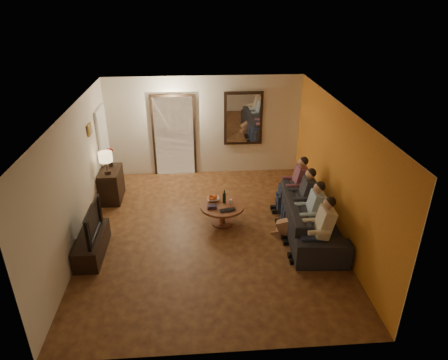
{
  "coord_description": "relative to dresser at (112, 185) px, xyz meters",
  "views": [
    {
      "loc": [
        -0.24,
        -6.92,
        4.57
      ],
      "look_at": [
        0.3,
        0.3,
        1.05
      ],
      "focal_mm": 32.0,
      "sensor_mm": 36.0,
      "label": 1
    }
  ],
  "objects": [
    {
      "name": "door_trim",
      "position": [
        1.45,
        1.34,
        0.67
      ],
      "size": [
        1.12,
        0.04,
        2.22
      ],
      "primitive_type": "cube",
      "color": "black",
      "rests_on": "floor"
    },
    {
      "name": "tv_stand",
      "position": [
        0.0,
        -2.19,
        -0.17
      ],
      "size": [
        0.45,
        1.24,
        0.41
      ],
      "primitive_type": "cube",
      "color": "black",
      "rests_on": "floor"
    },
    {
      "name": "tv",
      "position": [
        0.0,
        -2.19,
        0.34
      ],
      "size": [
        1.04,
        0.14,
        0.6
      ],
      "primitive_type": "imported",
      "rotation": [
        0.0,
        0.0,
        1.57
      ],
      "color": "black",
      "rests_on": "tv_stand"
    },
    {
      "name": "mirror_frame",
      "position": [
        3.25,
        1.33,
        1.12
      ],
      "size": [
        1.0,
        0.05,
        1.4
      ],
      "primitive_type": "cube",
      "color": "black",
      "rests_on": "back_wall"
    },
    {
      "name": "art_canvas",
      "position": [
        -0.21,
        -0.33,
        1.47
      ],
      "size": [
        0.01,
        0.22,
        0.18
      ],
      "primitive_type": "cube",
      "color": "brown",
      "rests_on": "left_wall"
    },
    {
      "name": "orange_accent",
      "position": [
        4.74,
        -1.63,
        0.92
      ],
      "size": [
        0.01,
        6.0,
        2.6
      ],
      "primitive_type": "cube",
      "color": "orange",
      "rests_on": "right_wall"
    },
    {
      "name": "table_lamp",
      "position": [
        0.0,
        -0.22,
        0.65
      ],
      "size": [
        0.3,
        0.3,
        0.54
      ],
      "primitive_type": null,
      "color": "beige",
      "rests_on": "dresser"
    },
    {
      "name": "floor",
      "position": [
        2.25,
        -1.63,
        -0.38
      ],
      "size": [
        5.0,
        6.0,
        0.01
      ],
      "primitive_type": "cube",
      "color": "#441E12",
      "rests_on": "ground"
    },
    {
      "name": "coffee_table",
      "position": [
        2.52,
        -1.3,
        -0.15
      ],
      "size": [
        1.01,
        1.01,
        0.45
      ],
      "primitive_type": "cylinder",
      "rotation": [
        0.0,
        0.0,
        0.09
      ],
      "color": "#5D2F1C",
      "rests_on": "floor"
    },
    {
      "name": "person_c",
      "position": [
        4.18,
        -1.46,
        0.22
      ],
      "size": [
        0.6,
        0.4,
        1.2
      ],
      "primitive_type": null,
      "color": "tan",
      "rests_on": "sofa"
    },
    {
      "name": "laptop",
      "position": [
        2.62,
        -1.58,
        0.09
      ],
      "size": [
        0.37,
        0.28,
        0.03
      ],
      "primitive_type": "imported",
      "rotation": [
        0.0,
        0.0,
        0.22
      ],
      "color": "black",
      "rests_on": "coffee_table"
    },
    {
      "name": "wine_glass",
      "position": [
        2.7,
        -1.25,
        0.12
      ],
      "size": [
        0.06,
        0.06,
        0.1
      ],
      "primitive_type": "cylinder",
      "color": "silver",
      "rests_on": "coffee_table"
    },
    {
      "name": "sofa",
      "position": [
        4.28,
        -1.76,
        -0.01
      ],
      "size": [
        2.61,
        1.17,
        0.74
      ],
      "primitive_type": "imported",
      "rotation": [
        0.0,
        0.0,
        1.5
      ],
      "color": "black",
      "rests_on": "floor"
    },
    {
      "name": "dog",
      "position": [
        3.8,
        -1.9,
        -0.1
      ],
      "size": [
        0.61,
        0.43,
        0.56
      ],
      "primitive_type": null,
      "rotation": [
        0.0,
        0.0,
        -0.38
      ],
      "color": "#9F6C49",
      "rests_on": "floor"
    },
    {
      "name": "fridge_glimpse",
      "position": [
        1.7,
        1.35,
        0.52
      ],
      "size": [
        0.45,
        0.03,
        1.7
      ],
      "primitive_type": "cube",
      "color": "silver",
      "rests_on": "floor"
    },
    {
      "name": "kitchen_doorway",
      "position": [
        1.45,
        1.35,
        0.67
      ],
      "size": [
        1.0,
        0.06,
        2.1
      ],
      "primitive_type": "cube",
      "color": "#FFE0A5",
      "rests_on": "floor"
    },
    {
      "name": "right_wall",
      "position": [
        4.75,
        -1.63,
        0.92
      ],
      "size": [
        0.02,
        6.0,
        2.6
      ],
      "primitive_type": "cube",
      "color": "beige",
      "rests_on": "floor"
    },
    {
      "name": "front_wall",
      "position": [
        2.25,
        -4.63,
        0.92
      ],
      "size": [
        5.0,
        0.02,
        2.6
      ],
      "primitive_type": "cube",
      "color": "beige",
      "rests_on": "floor"
    },
    {
      "name": "mirror_glass",
      "position": [
        3.25,
        1.3,
        1.12
      ],
      "size": [
        0.86,
        0.02,
        1.26
      ],
      "primitive_type": "cube",
      "color": "white",
      "rests_on": "back_wall"
    },
    {
      "name": "wine_bottle",
      "position": [
        2.57,
        -1.2,
        0.23
      ],
      "size": [
        0.07,
        0.07,
        0.31
      ],
      "primitive_type": null,
      "color": "black",
      "rests_on": "coffee_table"
    },
    {
      "name": "flower_vase",
      "position": [
        0.0,
        0.22,
        0.6
      ],
      "size": [
        0.14,
        0.14,
        0.44
      ],
      "primitive_type": null,
      "color": "#B01215",
      "rests_on": "dresser"
    },
    {
      "name": "dresser",
      "position": [
        0.0,
        0.0,
        0.0
      ],
      "size": [
        0.45,
        0.85,
        0.75
      ],
      "primitive_type": "cube",
      "color": "black",
      "rests_on": "floor"
    },
    {
      "name": "framed_art",
      "position": [
        -0.22,
        -0.33,
        1.47
      ],
      "size": [
        0.03,
        0.28,
        0.24
      ],
      "primitive_type": "cube",
      "color": "#B28C33",
      "rests_on": "left_wall"
    },
    {
      "name": "book_stack",
      "position": [
        2.3,
        -1.4,
        0.11
      ],
      "size": [
        0.2,
        0.15,
        0.07
      ],
      "primitive_type": null,
      "color": "black",
      "rests_on": "coffee_table"
    },
    {
      "name": "oranges",
      "position": [
        2.34,
        -1.08,
        0.17
      ],
      "size": [
        0.2,
        0.2,
        0.08
      ],
      "primitive_type": null,
      "color": "#D74D12",
      "rests_on": "bowl"
    },
    {
      "name": "white_door",
      "position": [
        -0.21,
        0.67,
        0.64
      ],
      "size": [
        0.06,
        0.85,
        2.04
      ],
      "primitive_type": "cube",
      "color": "white",
      "rests_on": "floor"
    },
    {
      "name": "ceiling",
      "position": [
        2.25,
        -1.63,
        2.22
      ],
      "size": [
        5.0,
        6.0,
        0.01
      ],
      "primitive_type": "cube",
      "color": "white",
      "rests_on": "back_wall"
    },
    {
      "name": "person_b",
      "position": [
        4.18,
        -2.06,
        0.22
      ],
      "size": [
        0.6,
        0.4,
        1.2
      ],
      "primitive_type": null,
      "color": "tan",
      "rests_on": "sofa"
    },
    {
      "name": "left_wall",
      "position": [
        -0.25,
        -1.63,
        0.92
      ],
      "size": [
        0.02,
        6.0,
        2.6
      ],
      "primitive_type": "cube",
      "color": "beige",
      "rests_on": "floor"
    },
    {
      "name": "back_wall",
      "position": [
        2.25,
        1.37,
        0.92
      ],
      "size": [
        5.0,
        0.02,
        2.6
      ],
      "primitive_type": "cube",
      "color": "beige",
      "rests_on": "floor"
    },
    {
      "name": "bowl",
      "position": [
        2.34,
        -1.08,
        0.1
      ],
      "size": [
        0.26,
        0.26,
        0.06
      ],
      "primitive_type": "imported",
      "color": "white",
      "rests_on": "coffee_table"
    },
    {
      "name": "person_d",
      "position": [
        4.18,
        -0.86,
        0.22
      ],
      "size": [
        0.6,
        0.4,
        1.2
      ],
      "primitive_type": null,
      "color": "tan",
      "rests_on": "sofa"
    },
    {
      "name": "person_a",
      "position": [
        4.18,
        -2.66,
        0.22
      ],
      "size": [
        0.6,
        0.4,
        1.2
      ],
      "primitive_type": null,
      "color": "tan",
      "rests_on": "sofa"
    }
  ]
}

